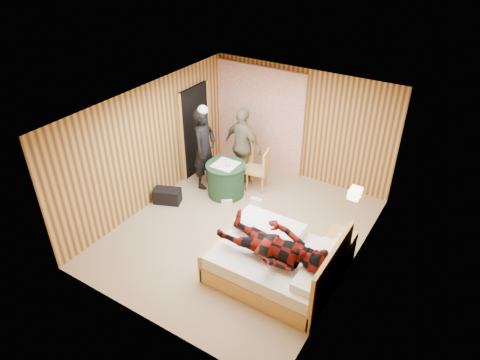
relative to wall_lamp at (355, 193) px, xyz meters
The scene contains 23 objects.
floor 2.36m from the wall_lamp, 166.83° to the right, with size 4.20×5.00×0.01m, color tan.
ceiling 2.31m from the wall_lamp, 166.83° to the right, with size 4.20×5.00×0.01m, color white.
wall_back 2.81m from the wall_lamp, 133.17° to the left, with size 4.20×0.02×2.50m, color tan.
wall_left 4.05m from the wall_lamp, behind, with size 0.02×5.00×2.50m, color tan.
wall_right 0.49m from the wall_lamp, 68.55° to the right, with size 0.02×5.00×2.50m, color tan.
curtain 3.53m from the wall_lamp, 145.89° to the left, with size 2.20×0.08×2.40m, color white.
doorway 4.10m from the wall_lamp, 166.59° to the left, with size 0.06×0.90×2.05m, color black.
wall_lamp is the anchor object (origin of this frame).
bed 1.70m from the wall_lamp, 125.22° to the right, with size 1.98×1.53×1.05m.
nightstand 1.04m from the wall_lamp, 97.70° to the right, with size 0.46×0.62×0.60m.
round_table 3.05m from the wall_lamp, behind, with size 0.83×0.83×0.74m.
chair_far 3.17m from the wall_lamp, 158.26° to the left, with size 0.44×0.44×0.93m.
chair_near 2.65m from the wall_lamp, 155.87° to the left, with size 0.51×0.51×0.96m.
duffel_bag 3.92m from the wall_lamp, behind, with size 0.55×0.29×0.31m, color black.
sneaker_left 2.95m from the wall_lamp, behind, with size 0.26×0.11×0.12m, color white.
sneaker_right 2.52m from the wall_lamp, 166.38° to the left, with size 0.25×0.10×0.11m, color white.
woman_standing 3.52m from the wall_lamp, behind, with size 0.66×0.43×1.81m, color black.
man_at_table 3.12m from the wall_lamp, 157.70° to the left, with size 1.01×0.42×1.72m, color #726B4C.
man_on_bed 1.60m from the wall_lamp, 119.70° to the right, with size 1.77×0.67×0.86m, color maroon.
book_lower 0.79m from the wall_lamp, 96.67° to the right, with size 0.17×0.22×0.02m, color white.
book_upper 0.77m from the wall_lamp, 96.67° to the right, with size 0.16×0.22×0.02m, color white.
cup_nightstand 0.69m from the wall_lamp, 102.83° to the right, with size 0.10×0.10×0.09m, color white.
cup_table 2.84m from the wall_lamp, behind, with size 0.12×0.12×0.10m, color white.
Camera 1 is at (3.39, -5.43, 5.16)m, focal length 32.00 mm.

